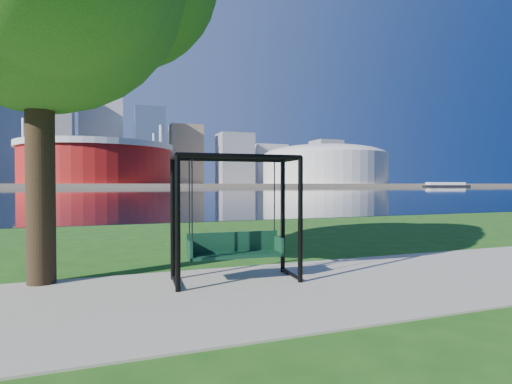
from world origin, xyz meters
name	(u,v)px	position (x,y,z in m)	size (l,w,h in m)	color
ground	(264,284)	(0.00, 0.00, 0.00)	(900.00, 900.00, 0.00)	#1E5114
path	(274,290)	(0.00, -0.50, 0.01)	(120.00, 4.00, 0.03)	#9E937F
river	(122,191)	(0.00, 102.00, 0.01)	(900.00, 180.00, 0.02)	black
far_bank	(115,185)	(0.00, 306.00, 1.00)	(900.00, 228.00, 2.00)	#937F60
stadium	(98,162)	(-10.00, 235.00, 14.23)	(83.00, 83.00, 32.00)	maroon
arena	(324,163)	(135.00, 235.00, 15.87)	(84.00, 84.00, 26.56)	beige
skyline	(109,139)	(-4.27, 319.39, 35.89)	(392.00, 66.00, 96.50)	gray
swing	(235,221)	(-0.43, 0.34, 1.14)	(2.35, 1.11, 2.35)	black
barge	(445,185)	(193.33, 186.88, 1.29)	(29.47, 14.65, 2.85)	black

